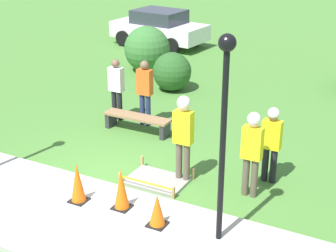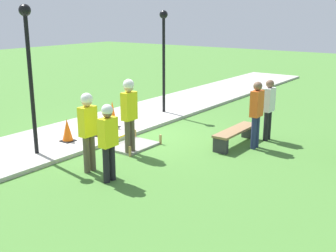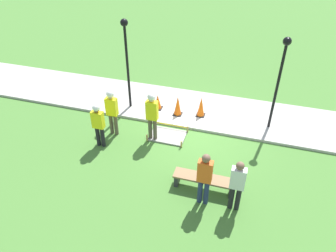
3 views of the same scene
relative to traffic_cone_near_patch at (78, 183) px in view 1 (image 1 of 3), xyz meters
name	(u,v)px [view 1 (image 1 of 3)]	position (x,y,z in m)	size (l,w,h in m)	color
ground_plane	(106,185)	(0.01, 0.91, -0.50)	(60.00, 60.00, 0.00)	#477A33
sidewalk	(65,214)	(0.01, -0.46, -0.45)	(28.00, 2.75, 0.10)	#ADAAA3
wet_concrete_patch	(157,180)	(0.89, 1.56, -0.47)	(1.32, 0.96, 0.27)	gray
traffic_cone_near_patch	(78,183)	(0.00, 0.00, 0.00)	(0.34, 0.34, 0.82)	black
traffic_cone_far_patch	(121,189)	(0.89, 0.19, 0.00)	(0.34, 0.34, 0.81)	black
traffic_cone_sidewalk_edge	(157,210)	(1.77, -0.01, -0.10)	(0.34, 0.34, 0.62)	black
park_bench	(137,120)	(-0.90, 3.71, -0.18)	(1.85, 0.44, 0.45)	#2D2D33
worker_supervisor	(271,139)	(2.98, 2.71, 0.49)	(0.40, 0.24, 1.69)	black
worker_assistant	(183,130)	(1.35, 1.87, 0.67)	(0.40, 0.28, 1.93)	brown
worker_trainee	(252,147)	(2.82, 1.94, 0.58)	(0.40, 0.26, 1.81)	brown
bystander_in_orange_shirt	(145,89)	(-0.97, 4.24, 0.51)	(0.40, 0.23, 1.79)	navy
bystander_in_gray_shirt	(116,86)	(-1.85, 4.21, 0.47)	(0.40, 0.23, 1.72)	black
lamppost_near	(224,110)	(2.91, 0.14, 1.97)	(0.28, 0.28, 3.59)	black
parked_car_white	(159,27)	(-4.98, 12.31, 0.29)	(4.23, 2.38, 1.54)	white
shrub_rounded_near	(147,49)	(-3.48, 8.69, 0.32)	(1.64, 1.64, 1.64)	#387033
shrub_rounded_mid	(172,72)	(-1.68, 7.18, 0.12)	(1.25, 1.25, 1.25)	#285623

